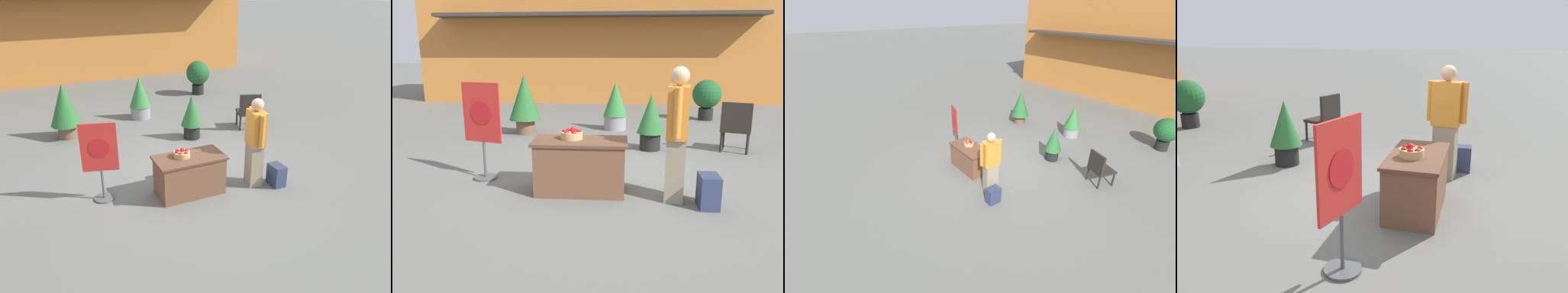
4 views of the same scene
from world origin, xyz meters
TOP-DOWN VIEW (x-y plane):
  - ground_plane at (0.00, 0.00)m, footprint 120.00×120.00m
  - storefront_building at (-0.68, 11.06)m, footprint 13.57×5.79m
  - display_table at (-0.38, -0.74)m, footprint 1.28×0.67m
  - apple_basket at (-0.51, -0.68)m, footprint 0.30×0.30m
  - person_visitor at (0.87, -0.95)m, footprint 0.33×0.60m
  - backpack at (1.26, -1.17)m, footprint 0.24×0.34m
  - poster_board at (-1.89, -0.31)m, footprint 0.62×0.36m
  - patio_chair at (2.38, 1.66)m, footprint 0.70×0.70m
  - potted_plant_near_right at (0.04, 3.69)m, footprint 0.60×0.60m
  - potted_plant_near_left at (0.76, 1.70)m, footprint 0.54×0.54m
  - potted_plant_far_left at (2.60, 5.29)m, footprint 0.80×0.80m
  - potted_plant_far_right at (-2.07, 3.02)m, footprint 0.74×0.74m

SIDE VIEW (x-z plane):
  - ground_plane at x=0.00m, z-range 0.00..0.00m
  - backpack at x=1.26m, z-range 0.00..0.42m
  - display_table at x=-0.38m, z-range 0.00..0.74m
  - patio_chair at x=2.38m, z-range 0.04..1.02m
  - potted_plant_near_left at x=0.76m, z-range 0.06..1.16m
  - potted_plant_near_right at x=0.04m, z-range 0.02..1.21m
  - potted_plant_far_left at x=2.60m, z-range 0.11..1.25m
  - potted_plant_far_right at x=-2.07m, z-range 0.10..1.49m
  - apple_basket at x=-0.51m, z-range 0.72..0.88m
  - poster_board at x=-1.89m, z-range 0.09..1.55m
  - person_visitor at x=0.87m, z-range 0.02..1.75m
  - storefront_building at x=-0.68m, z-range 0.00..5.10m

